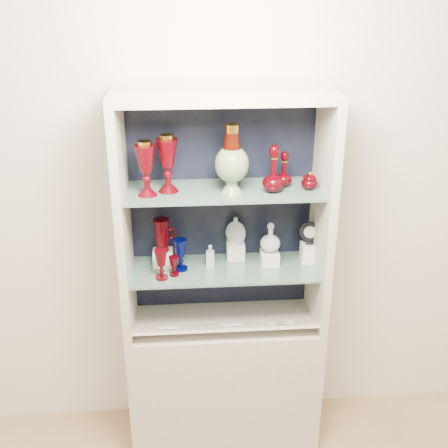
{
  "coord_description": "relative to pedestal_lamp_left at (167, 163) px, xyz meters",
  "views": [
    {
      "loc": [
        -0.19,
        -0.94,
        2.38
      ],
      "look_at": [
        0.0,
        1.53,
        1.3
      ],
      "focal_mm": 45.0,
      "sensor_mm": 36.0,
      "label": 1
    }
  ],
  "objects": [
    {
      "name": "cameo_medallion",
      "position": [
        0.7,
        0.04,
        -0.39
      ],
      "size": [
        0.11,
        0.06,
        0.12
      ],
      "primitive_type": null,
      "rotation": [
        0.0,
        0.0,
        -0.16
      ],
      "color": "black",
      "rests_on": "riser_cameo_medallion"
    },
    {
      "name": "ruby_decanter_b",
      "position": [
        0.55,
        0.02,
        -0.04
      ],
      "size": [
        0.09,
        0.09,
        0.19
      ],
      "primitive_type": null,
      "rotation": [
        0.0,
        0.0,
        -0.14
      ],
      "color": "#420005",
      "rests_on": "shelf_upper"
    },
    {
      "name": "ruby_goblet_small",
      "position": [
        0.01,
        -0.05,
        -0.51
      ],
      "size": [
        0.06,
        0.06,
        0.1
      ],
      "primitive_type": null,
      "rotation": [
        0.0,
        0.0,
        -0.28
      ],
      "color": "#420005",
      "rests_on": "shelf_lower"
    },
    {
      "name": "riser_flat_flask",
      "position": [
        0.33,
        0.11,
        -0.51
      ],
      "size": [
        0.09,
        0.09,
        0.09
      ],
      "primitive_type": "cube",
      "color": "silver",
      "rests_on": "shelf_lower"
    },
    {
      "name": "label_card_3",
      "position": [
        0.52,
        -0.13,
        -0.81
      ],
      "size": [
        0.1,
        0.06,
        0.03
      ],
      "primitive_type": "cube",
      "rotation": [
        -0.44,
        0.0,
        0.0
      ],
      "color": "white",
      "rests_on": "label_ledge"
    },
    {
      "name": "cabinet_side_right",
      "position": [
        0.74,
        -0.02,
        -0.28
      ],
      "size": [
        0.04,
        0.4,
        1.15
      ],
      "primitive_type": "cube",
      "color": "#BEB5A1",
      "rests_on": "cabinet_base"
    },
    {
      "name": "shelf_upper",
      "position": [
        0.26,
        0.0,
        -0.14
      ],
      "size": [
        0.92,
        0.34,
        0.01
      ],
      "primitive_type": "cube",
      "color": "slate",
      "rests_on": "cabinet_side_left"
    },
    {
      "name": "label_card_1",
      "position": [
        -0.03,
        -0.13,
        -0.81
      ],
      "size": [
        0.1,
        0.06,
        0.03
      ],
      "primitive_type": "cube",
      "rotation": [
        -0.44,
        0.0,
        0.0
      ],
      "color": "white",
      "rests_on": "label_ledge"
    },
    {
      "name": "clear_round_decanter",
      "position": [
        0.5,
        0.03,
        -0.41
      ],
      "size": [
        0.12,
        0.12,
        0.15
      ],
      "primitive_type": null,
      "rotation": [
        0.0,
        0.0,
        -0.25
      ],
      "color": "#AAB3C4",
      "rests_on": "riser_clear_round_decanter"
    },
    {
      "name": "riser_ruby_pitcher",
      "position": [
        -0.04,
        0.06,
        -0.52
      ],
      "size": [
        0.1,
        0.1,
        0.08
      ],
      "primitive_type": "cube",
      "color": "silver",
      "rests_on": "shelf_lower"
    },
    {
      "name": "wall_back",
      "position": [
        0.26,
        0.2,
        -0.21
      ],
      "size": [
        3.5,
        0.02,
        2.8
      ],
      "primitive_type": "cube",
      "color": "white",
      "rests_on": "ground"
    },
    {
      "name": "cobalt_goblet",
      "position": [
        0.05,
        0.0,
        -0.47
      ],
      "size": [
        0.07,
        0.07,
        0.16
      ],
      "primitive_type": null,
      "rotation": [
        0.0,
        0.0,
        -0.08
      ],
      "color": "#00043A",
      "rests_on": "shelf_lower"
    },
    {
      "name": "label_ledge",
      "position": [
        0.26,
        -0.13,
        -0.83
      ],
      "size": [
        0.92,
        0.17,
        0.09
      ],
      "primitive_type": "cube",
      "rotation": [
        -0.44,
        0.0,
        0.0
      ],
      "color": "#BEB5A1",
      "rests_on": "cabinet_base"
    },
    {
      "name": "ruby_decanter_a",
      "position": [
        0.49,
        -0.05,
        -0.01
      ],
      "size": [
        0.13,
        0.13,
        0.26
      ],
      "primitive_type": null,
      "rotation": [
        0.0,
        0.0,
        0.37
      ],
      "color": "#420005",
      "rests_on": "shelf_upper"
    },
    {
      "name": "cabinet_back_panel",
      "position": [
        0.26,
        0.17,
        -0.28
      ],
      "size": [
        0.98,
        0.02,
        1.15
      ],
      "primitive_type": "cube",
      "color": "black",
      "rests_on": "cabinet_base"
    },
    {
      "name": "label_card_2",
      "position": [
        0.55,
        -0.13,
        -0.81
      ],
      "size": [
        0.1,
        0.06,
        0.03
      ],
      "primitive_type": "cube",
      "rotation": [
        -0.44,
        0.0,
        0.0
      ],
      "color": "white",
      "rests_on": "label_ledge"
    },
    {
      "name": "clear_square_bottle",
      "position": [
        0.19,
        0.03,
        -0.5
      ],
      "size": [
        0.04,
        0.04,
        0.12
      ],
      "primitive_type": null,
      "rotation": [
        0.0,
        0.0,
        -0.05
      ],
      "color": "#AAB3C4",
      "rests_on": "shelf_lower"
    },
    {
      "name": "pedestal_lamp_left",
      "position": [
        0.0,
        0.0,
        0.0
      ],
      "size": [
        0.11,
        0.11,
        0.27
      ],
      "primitive_type": null,
      "rotation": [
        0.0,
        0.0,
        0.02
      ],
      "color": "#4F030A",
      "rests_on": "shelf_upper"
    },
    {
      "name": "enamel_urn",
      "position": [
        0.29,
        -0.04,
        0.03
      ],
      "size": [
        0.2,
        0.2,
        0.32
      ],
      "primitive_type": null,
      "rotation": [
        0.0,
        0.0,
        -0.3
      ],
      "color": "#0E472C",
      "rests_on": "shelf_upper"
    },
    {
      "name": "riser_cameo_medallion",
      "position": [
        0.7,
        0.04,
        -0.51
      ],
      "size": [
        0.08,
        0.08,
        0.1
      ],
      "primitive_type": "cube",
      "color": "silver",
      "rests_on": "shelf_lower"
    },
    {
      "name": "cabinet_base",
      "position": [
        0.26,
        -0.02,
        -1.23
      ],
      "size": [
        1.0,
        0.4,
        0.75
      ],
      "primitive_type": "cube",
      "color": "#BEB5A1",
      "rests_on": "ground"
    },
    {
      "name": "riser_clear_round_decanter",
      "position": [
        0.5,
        0.03,
        -0.52
      ],
      "size": [
        0.09,
        0.09,
        0.07
      ],
      "primitive_type": "cube",
      "color": "silver",
      "rests_on": "shelf_lower"
    },
    {
      "name": "ruby_pitcher",
      "position": [
        -0.04,
        0.06,
        -0.39
      ],
      "size": [
        0.14,
        0.1,
        0.17
      ],
      "primitive_type": null,
      "rotation": [
        0.0,
        0.0,
        0.14
      ],
      "color": "#4F030A",
      "rests_on": "riser_ruby_pitcher"
    },
    {
      "name": "label_card_0",
      "position": [
        0.29,
        -0.13,
        -0.81
      ],
      "size": [
        0.1,
        0.06,
        0.03
      ],
      "primitive_type": "cube",
      "rotation": [
        -0.44,
        0.0,
        0.0
      ],
      "color": "white",
      "rests_on": "label_ledge"
    },
    {
      "name": "ruby_goblet_tall",
      "position": [
        -0.05,
        -0.08,
        -0.48
      ],
      "size": [
        0.08,
        0.08,
        0.15
      ],
      "primitive_type": null,
      "rotation": [
        0.0,
        0.0,
        -0.3
      ],
      "color": "#4F030A",
      "rests_on": "shelf_lower"
    },
    {
      "name": "lidded_bowl",
      "position": [
        0.66,
        -0.02,
        -0.09
      ],
      "size": [
        0.08,
        0.08,
        0.09
      ],
      "primitive_type": null,
      "rotation": [
        0.0,
        0.0,
        -0.0
      ],
      "color": "#420005",
      "rests_on": "shelf_upper"
    },
    {
      "name": "pedestal_lamp_right",
      "position": [
        -0.1,
        -0.04,
        -0.01
      ],
      "size": [
        0.12,
        0.12,
        0.26
      ],
      "primitive_type": null,
      "rotation": [
        0.0,
        0.0,
        0.25
      ],
      "color": "#4F030A",
      "rests_on": "shelf_upper"
    },
    {
      "name": "cabinet_side_left",
      "position": [
        -0.22,
        -0.02,
        -0.28
      ],
      "size": [
        0.04,
        0.4,
        1.15
      ],
      "primitive_type": "cube",
      "color": "#BEB5A1",
      "rests_on": "cabinet_base"
    },
    {
      "name": "flat_flask",
      "position": [
        0.33,
        0.11,
        -0.39
      ],
      "size": [
        0.11,
        0.07,
        0.14
      ],
      "primitive_type": null,
      "rotation": [
        0.0,
        0.0,
        -0.26
      ],
      "color": "#A0A9B3",
      "rests_on": "riser_flat_flask"
    },
    {
      "name": "shelf_lower",
      "position": [
        0.26,
        0.0,
        -0.56
      ],
      "size": [
        0.92,
        0.34,
        0.01
      ],
      "primitive_type": "cube",
      "color": "slate",
      "rests_on": "cabinet_side_left"
    },
    {
      "name": "cabinet_top_cap",
      "position": [
        0.26,
        -0.02,
        0.31
      ],
      "size": [
        1.0,
        0.4,
        0.04
      ],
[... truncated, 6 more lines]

